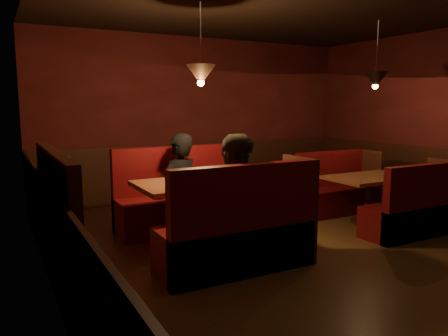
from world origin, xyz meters
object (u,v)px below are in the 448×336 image
main_bench_far (177,204)px  diner_b (241,183)px  main_bench_near (241,237)px  second_table (370,188)px  second_bench_far (336,193)px  diner_a (179,171)px  main_table (203,196)px  second_bench_near (414,213)px

main_bench_far → diner_b: size_ratio=0.95×
main_bench_far → main_bench_near: bearing=-90.0°
main_bench_near → second_table: (2.57, 0.71, 0.15)m
main_bench_far → second_bench_far: (2.60, -0.29, -0.05)m
second_table → second_bench_far: size_ratio=0.90×
main_bench_near → second_table: bearing=15.3°
second_table → diner_a: diner_a is taller
main_table → second_table: 2.60m
main_bench_far → second_bench_near: size_ratio=1.23×
main_table → diner_a: bearing=92.0°
main_table → second_bench_far: bearing=12.4°
diner_b → second_bench_far: bearing=10.4°
main_table → second_bench_near: (2.62, -0.89, -0.32)m
main_bench_far → second_table: (2.57, -1.02, 0.15)m
diner_a → second_bench_near: bearing=127.0°
main_bench_near → main_bench_far: bearing=90.0°
diner_a → main_table: bearing=69.6°
second_bench_near → diner_b: size_ratio=0.77×
main_bench_far → second_bench_far: 2.62m
main_bench_far → diner_a: bearing=-102.2°
main_bench_far → second_table: 2.77m
second_bench_far → main_table: bearing=-167.6°
second_bench_far → diner_b: bearing=-153.7°
second_bench_far → diner_b: 2.82m
second_table → second_bench_near: second_bench_near is taller
main_table → second_bench_near: main_table is taller
second_bench_far → diner_b: size_ratio=0.77×
main_bench_near → diner_b: diner_b is taller
main_bench_far → diner_a: size_ratio=0.99×
main_bench_near → main_table: bearing=91.2°
main_bench_far → second_bench_near: main_bench_far is taller
diner_b → second_bench_near: bearing=-21.5°
main_bench_near → diner_b: size_ratio=0.95×
main_bench_far → main_bench_near: 1.73m
main_bench_near → second_bench_far: size_ratio=1.23×
diner_a → diner_b: size_ratio=0.96×
diner_a → diner_b: diner_b is taller
second_table → diner_a: size_ratio=0.73×
main_table → second_bench_far: 2.70m
second_bench_near → diner_b: diner_b is taller
second_bench_far → diner_a: bearing=177.9°
main_bench_near → diner_b: bearing=59.2°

